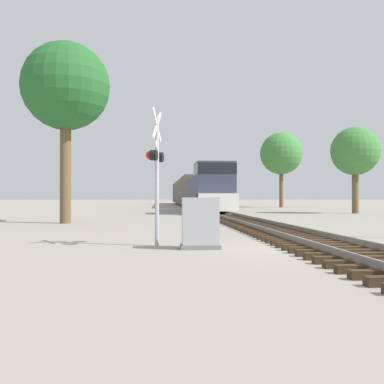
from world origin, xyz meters
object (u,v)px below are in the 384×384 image
Objects in this scene: relay_cabinet at (200,224)px; tree_far_right at (66,88)px; tree_mid_background at (355,152)px; crossing_signal_near at (156,164)px; tree_deep_background at (281,154)px; freight_train at (189,192)px.

tree_far_right is at bearing 116.46° from relay_cabinet.
tree_mid_background is at bearing 57.89° from relay_cabinet.
crossing_signal_near is at bearing -66.80° from tree_far_right.
crossing_signal_near is at bearing 145.34° from relay_cabinet.
tree_mid_background is at bearing 30.09° from tree_far_right.
tree_mid_background reaches higher than relay_cabinet.
relay_cabinet is at bearing -63.54° from tree_far_right.
tree_deep_background is at bearing 71.91° from relay_cabinet.
tree_mid_background is at bearing -67.24° from freight_train.
freight_train reaches higher than relay_cabinet.
crossing_signal_near is 29.52m from tree_mid_background.
tree_deep_background reaches higher than tree_far_right.
relay_cabinet is (1.21, -0.84, -1.68)m from crossing_signal_near.
tree_deep_background is (-0.30, 22.03, 1.94)m from tree_mid_background.
freight_train is 8.68× the size of tree_mid_background.
crossing_signal_near reaches higher than relay_cabinet.
freight_train is 45.70× the size of relay_cabinet.
freight_train is 53.33m from crossing_signal_near.
relay_cabinet is at bearing 69.92° from crossing_signal_near.
tree_deep_background reaches higher than freight_train.
freight_train is at bearing 149.39° from tree_deep_background.
freight_train is at bearing -170.42° from crossing_signal_near.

